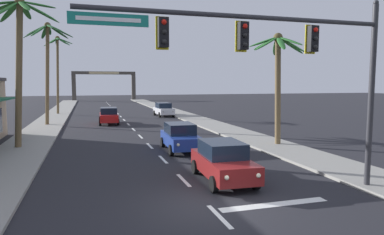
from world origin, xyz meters
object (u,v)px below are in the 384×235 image
sedan_third_in_queue (180,137)px  sedan_oncoming_far (109,116)px  palm_left_third (48,49)px  palm_left_second (20,41)px  town_gateway_arch (104,82)px  traffic_signal_mast (288,54)px  sedan_parked_nearest_kerb (164,109)px  sedan_lead_at_stop_bar (223,161)px  palm_right_second (278,65)px  palm_left_farthest (58,57)px

sedan_third_in_queue → sedan_oncoming_far: 15.95m
palm_left_third → sedan_oncoming_far: bearing=-2.2°
palm_left_second → town_gateway_arch: (7.79, 61.59, -2.31)m
sedan_third_in_queue → palm_left_second: palm_left_second is taller
sedan_third_in_queue → sedan_oncoming_far: bearing=102.4°
traffic_signal_mast → town_gateway_arch: bearing=92.3°
sedan_parked_nearest_kerb → sedan_lead_at_stop_bar: bearing=-97.1°
sedan_oncoming_far → traffic_signal_mast: bearing=-79.1°
traffic_signal_mast → palm_left_third: palm_left_third is taller
sedan_oncoming_far → palm_right_second: palm_right_second is taller
palm_right_second → town_gateway_arch: palm_right_second is taller
sedan_third_in_queue → sedan_oncoming_far: (-3.43, 15.58, 0.00)m
palm_left_third → palm_right_second: palm_left_third is taller
traffic_signal_mast → sedan_oncoming_far: traffic_signal_mast is taller
traffic_signal_mast → town_gateway_arch: (-2.97, 74.60, -0.74)m
palm_left_second → palm_right_second: 16.36m
sedan_parked_nearest_kerb → palm_left_third: palm_left_third is taller
sedan_lead_at_stop_bar → palm_left_farthest: size_ratio=0.44×
palm_left_farthest → palm_left_second: bearing=-90.8°
sedan_lead_at_stop_bar → palm_right_second: (6.48, 6.67, 4.49)m
sedan_oncoming_far → palm_right_second: (9.95, -15.89, 4.49)m
sedan_third_in_queue → palm_left_third: (-8.98, 15.79, 6.51)m
palm_right_second → town_gateway_arch: bearing=97.1°
sedan_oncoming_far → town_gateway_arch: town_gateway_arch is taller
sedan_oncoming_far → town_gateway_arch: size_ratio=0.30×
palm_left_third → palm_left_second: bearing=-91.7°
sedan_lead_at_stop_bar → palm_left_second: size_ratio=0.48×
palm_left_farthest → palm_left_third: bearing=-89.8°
palm_right_second → traffic_signal_mast: bearing=-118.8°
sedan_third_in_queue → palm_left_farthest: 30.33m
palm_left_third → town_gateway_arch: bearing=81.4°
sedan_lead_at_stop_bar → sedan_third_in_queue: size_ratio=1.00×
palm_left_second → palm_left_farthest: bearing=89.2°
palm_left_third → sedan_third_in_queue: bearing=-60.4°
sedan_lead_at_stop_bar → town_gateway_arch: (-1.60, 71.97, 3.60)m
sedan_parked_nearest_kerb → palm_left_third: bearing=-153.4°
sedan_lead_at_stop_bar → palm_right_second: bearing=45.8°
sedan_lead_at_stop_bar → palm_right_second: size_ratio=0.61×
palm_left_farthest → palm_right_second: bearing=-61.4°
traffic_signal_mast → sedan_lead_at_stop_bar: 5.26m
sedan_third_in_queue → palm_right_second: 7.92m
palm_left_third → town_gateway_arch: palm_left_third is taller
palm_left_third → palm_left_farthest: (-0.04, 12.38, 0.16)m
palm_right_second → palm_left_third: bearing=133.9°
sedan_lead_at_stop_bar → sedan_oncoming_far: 22.82m
palm_left_farthest → sedan_oncoming_far: bearing=-66.1°
traffic_signal_mast → sedan_parked_nearest_kerb: (2.27, 31.75, -4.34)m
sedan_third_in_queue → sedan_oncoming_far: size_ratio=1.00×
palm_left_second → town_gateway_arch: size_ratio=0.64×
sedan_third_in_queue → palm_right_second: bearing=-2.7°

